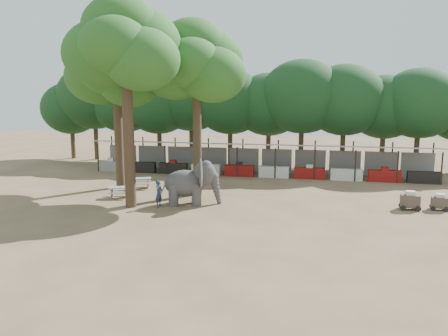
% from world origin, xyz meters
% --- Properties ---
extents(ground, '(100.00, 100.00, 0.00)m').
position_xyz_m(ground, '(0.00, 0.00, 0.00)').
color(ground, brown).
rests_on(ground, ground).
extents(vendor_stalls, '(28.00, 2.99, 2.80)m').
position_xyz_m(vendor_stalls, '(-0.00, 13.84, 1.18)').
color(vendor_stalls, gray).
rests_on(vendor_stalls, ground).
extents(yard_tree_left, '(7.10, 6.90, 11.02)m').
position_xyz_m(yard_tree_left, '(-9.13, 7.19, 8.20)').
color(yard_tree_left, '#332316').
rests_on(yard_tree_left, ground).
extents(yard_tree_center, '(7.10, 6.90, 12.04)m').
position_xyz_m(yard_tree_center, '(-6.13, 2.19, 9.21)').
color(yard_tree_center, '#332316').
rests_on(yard_tree_center, ground).
extents(yard_tree_back, '(7.10, 6.90, 11.36)m').
position_xyz_m(yard_tree_back, '(-3.13, 6.19, 8.54)').
color(yard_tree_back, '#332316').
rests_on(yard_tree_back, ground).
extents(backdrop_trees, '(46.46, 5.95, 8.33)m').
position_xyz_m(backdrop_trees, '(0.00, 19.00, 5.51)').
color(backdrop_trees, '#332316').
rests_on(backdrop_trees, ground).
extents(elephant, '(3.61, 2.65, 2.68)m').
position_xyz_m(elephant, '(-2.62, 3.31, 1.34)').
color(elephant, '#3B3939').
rests_on(elephant, ground).
extents(handler, '(0.46, 0.63, 1.62)m').
position_xyz_m(handler, '(-4.35, 2.29, 0.81)').
color(handler, '#26384C').
rests_on(handler, ground).
extents(picnic_table_near, '(1.69, 1.61, 0.69)m').
position_xyz_m(picnic_table_near, '(-7.69, 4.02, 0.45)').
color(picnic_table_near, gray).
rests_on(picnic_table_near, ground).
extents(picnic_table_far, '(1.84, 1.77, 0.72)m').
position_xyz_m(picnic_table_far, '(-7.45, 6.98, 0.47)').
color(picnic_table_far, gray).
rests_on(picnic_table_far, ground).
extents(cart_front, '(1.12, 0.74, 1.09)m').
position_xyz_m(cart_front, '(10.03, 4.68, 0.54)').
color(cart_front, '#3E3229').
rests_on(cart_front, ground).
extents(cart_back, '(1.05, 0.75, 0.96)m').
position_xyz_m(cart_back, '(11.67, 4.92, 0.47)').
color(cart_back, '#3E3229').
rests_on(cart_back, ground).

